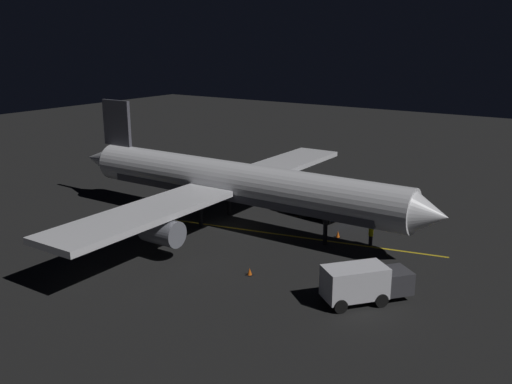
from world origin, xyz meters
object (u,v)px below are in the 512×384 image
object	(u,v)px
baggage_truck	(363,284)
traffic_cone_near_left	(338,235)
ground_crew_worker	(371,235)
traffic_cone_near_right	(250,272)
catering_truck	(317,204)
airliner	(232,183)

from	to	relation	value
baggage_truck	traffic_cone_near_left	bearing A→B (deg)	-146.64
baggage_truck	ground_crew_worker	xyz separation A→B (m)	(-9.91, -3.60, -0.39)
baggage_truck	traffic_cone_near_right	size ratio (longest dim) A/B	10.60
catering_truck	traffic_cone_near_right	bearing A→B (deg)	9.17
airliner	traffic_cone_near_right	bearing A→B (deg)	42.55
traffic_cone_near_right	ground_crew_worker	bearing A→B (deg)	155.16
baggage_truck	traffic_cone_near_left	xyz separation A→B (m)	(-10.17, -6.70, -1.03)
catering_truck	traffic_cone_near_left	size ratio (longest dim) A/B	11.04
ground_crew_worker	catering_truck	bearing A→B (deg)	-119.43
ground_crew_worker	traffic_cone_near_right	xyz separation A→B (m)	(10.55, -4.88, -0.64)
airliner	traffic_cone_near_left	size ratio (longest dim) A/B	70.26
ground_crew_worker	traffic_cone_near_right	bearing A→B (deg)	-24.84
catering_truck	baggage_truck	bearing A→B (deg)	37.76
airliner	catering_truck	world-z (taller)	airliner
traffic_cone_near_left	catering_truck	bearing A→B (deg)	-132.70
traffic_cone_near_left	traffic_cone_near_right	xyz separation A→B (m)	(10.81, -1.78, 0.00)
catering_truck	traffic_cone_near_right	xyz separation A→B (m)	(14.63, 2.36, -1.08)
ground_crew_worker	traffic_cone_near_left	size ratio (longest dim) A/B	3.16
airliner	ground_crew_worker	size ratio (longest dim) A/B	22.21
airliner	traffic_cone_near_left	bearing A→B (deg)	103.24
catering_truck	traffic_cone_near_right	distance (m)	14.86
airliner	ground_crew_worker	world-z (taller)	airliner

